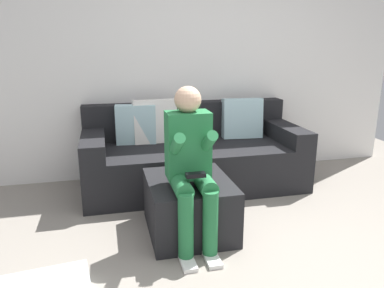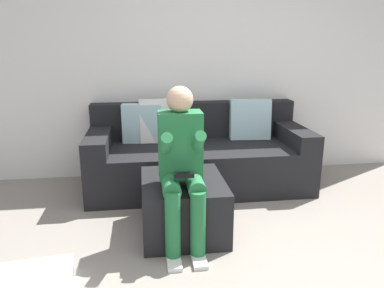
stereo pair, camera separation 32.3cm
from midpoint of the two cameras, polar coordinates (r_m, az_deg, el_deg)
wall_back at (r=4.31m, az=4.38°, el=12.37°), size 4.92×0.10×2.56m
couch_sectional at (r=3.99m, az=3.19°, el=-1.81°), size 2.28×0.97×0.92m
ottoman at (r=3.05m, az=1.69°, el=-9.47°), size 0.65×0.76×0.44m
person_seated at (r=2.71m, az=1.79°, el=-2.62°), size 0.32×0.59×1.20m
storage_bin at (r=2.58m, az=-20.22°, el=-19.67°), size 0.56×0.45×0.12m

